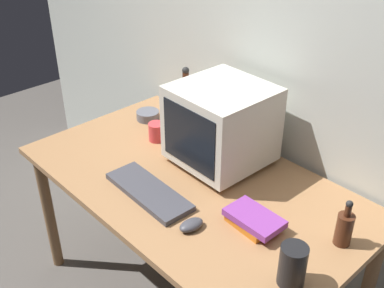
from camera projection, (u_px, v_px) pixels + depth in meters
back_wall at (274, 42)px, 2.05m from camera, size 4.00×0.08×2.50m
desk at (192, 196)px, 2.07m from camera, size 1.52×0.86×0.75m
crt_monitor at (221, 125)px, 2.04m from camera, size 0.39×0.40×0.37m
keyboard at (149, 191)px, 1.93m from camera, size 0.43×0.17×0.02m
computer_mouse at (191, 225)px, 1.75m from camera, size 0.07×0.11×0.04m
bottle_tall at (186, 104)px, 2.39m from camera, size 0.08×0.08×0.32m
bottle_short at (344, 228)px, 1.65m from camera, size 0.06×0.06×0.19m
book_stack at (254, 219)px, 1.76m from camera, size 0.22×0.15×0.05m
mug at (157, 132)px, 2.29m from camera, size 0.12×0.08×0.09m
cd_spindle at (148, 115)px, 2.49m from camera, size 0.12×0.12×0.04m
metal_canister at (293, 265)px, 1.50m from camera, size 0.09×0.09×0.15m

